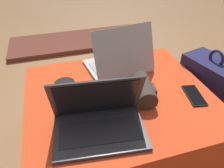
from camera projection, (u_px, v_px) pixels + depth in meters
ground_plane at (118, 147)px, 1.26m from camera, size 14.00×14.00×0.00m
ottoman at (119, 123)px, 1.15m from camera, size 0.87×0.76×0.39m
laptop_near at (99, 120)px, 0.83m from camera, size 0.37×0.27×0.23m
laptop_far at (120, 61)px, 1.18m from camera, size 0.36×0.30×0.26m
cell_phone at (194, 95)px, 1.02m from camera, size 0.09×0.16×0.01m
backpack at (206, 95)px, 1.30m from camera, size 0.29×0.35×0.52m
wrist_brace at (143, 90)px, 0.99m from camera, size 0.12×0.19×0.09m
coffee_mug at (67, 91)px, 0.98m from camera, size 0.13×0.09×0.09m
fireplace_hearth at (78, 41)px, 2.36m from camera, size 1.40×0.50×0.04m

